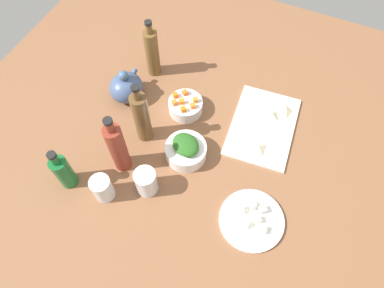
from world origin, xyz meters
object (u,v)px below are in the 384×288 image
object	(u,v)px
plate_tofu	(251,220)
bottle_1	(63,171)
bottle_2	(118,148)
teapot	(126,87)
drinking_glass_1	(146,182)
drinking_glass_0	(102,188)
bottle_0	(142,117)
bowl_carrots	(186,106)
cutting_board	(263,126)
bottle_3	(152,52)
bowl_greens	(186,151)

from	to	relation	value
plate_tofu	bottle_1	size ratio (longest dim) A/B	1.09
bottle_2	teapot	bearing A→B (deg)	26.55
teapot	drinking_glass_1	size ratio (longest dim) A/B	1.46
drinking_glass_0	bottle_2	bearing A→B (deg)	0.59
bottle_0	bottle_1	size ratio (longest dim) A/B	1.43
bottle_0	drinking_glass_0	distance (cm)	28.02
bowl_carrots	cutting_board	bearing A→B (deg)	-80.95
teapot	bottle_3	distance (cm)	17.62
teapot	bottle_1	distance (cm)	41.88
bowl_carrots	plate_tofu	bearing A→B (deg)	-129.57
plate_tofu	bowl_carrots	world-z (taller)	bowl_carrots
bowl_carrots	drinking_glass_0	distance (cm)	45.32
plate_tofu	bowl_greens	bearing A→B (deg)	65.76
bottle_0	drinking_glass_1	distance (cm)	23.06
cutting_board	teapot	xyz separation A→B (cm)	(-8.08, 55.02, 5.10)
bowl_greens	bottle_0	xyz separation A→B (cm)	(1.62, 17.84, 9.17)
bottle_0	drinking_glass_0	xyz separation A→B (cm)	(-27.09, 1.16, -7.03)
drinking_glass_0	bottle_0	bearing A→B (deg)	-2.44
bottle_3	bottle_1	bearing A→B (deg)	176.60
teapot	bottle_3	bearing A→B (deg)	-12.82
bottle_3	drinking_glass_1	world-z (taller)	bottle_3
teapot	bottle_0	bearing A→B (deg)	-131.91
teapot	bottle_0	world-z (taller)	bottle_0
bowl_carrots	drinking_glass_1	world-z (taller)	drinking_glass_1
teapot	drinking_glass_1	world-z (taller)	teapot
drinking_glass_0	plate_tofu	bearing A→B (deg)	-76.49
bowl_carrots	bottle_0	bearing A→B (deg)	151.79
bowl_greens	bottle_2	world-z (taller)	bottle_2
teapot	bottle_3	size ratio (longest dim) A/B	0.59
plate_tofu	bottle_1	world-z (taller)	bottle_1
bowl_greens	drinking_glass_0	size ratio (longest dim) A/B	1.48
teapot	drinking_glass_1	xyz separation A→B (cm)	(-32.80, -26.49, -0.24)
bowl_greens	drinking_glass_0	bearing A→B (deg)	143.28
bowl_greens	teapot	distance (cm)	36.68
bowl_carrots	bottle_2	world-z (taller)	bottle_2
teapot	plate_tofu	bearing A→B (deg)	-114.58
bottle_2	bottle_3	xyz separation A→B (cm)	(44.40, 10.35, -0.89)
plate_tofu	teapot	distance (cm)	69.96
bottle_1	bottle_3	xyz separation A→B (cm)	(58.08, -3.45, 3.24)
bottle_0	drinking_glass_1	xyz separation A→B (cm)	(-19.03, -11.14, -6.75)
cutting_board	bottle_3	distance (cm)	53.07
cutting_board	bottle_0	distance (cm)	46.76
drinking_glass_1	plate_tofu	bearing A→B (deg)	-84.18
plate_tofu	bowl_carrots	xyz separation A→B (cm)	(32.24, 39.01, 2.03)
cutting_board	plate_tofu	xyz separation A→B (cm)	(-37.11, -8.44, 0.10)
plate_tofu	teapot	xyz separation A→B (cm)	(29.03, 63.46, 5.00)
plate_tofu	bowl_greens	size ratio (longest dim) A/B	1.45
bottle_0	bottle_3	bearing A→B (deg)	21.17
bowl_greens	teapot	world-z (taller)	teapot
bowl_greens	drinking_glass_1	size ratio (longest dim) A/B	1.40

